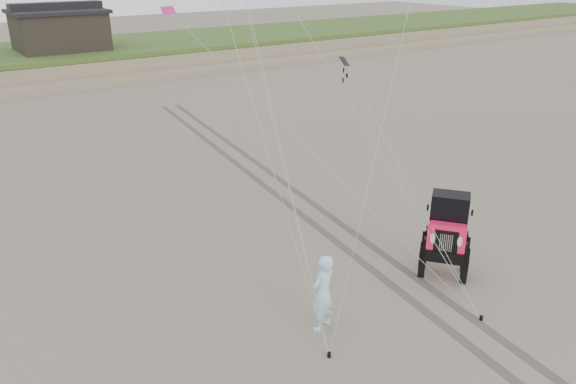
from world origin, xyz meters
name	(u,v)px	position (x,y,z in m)	size (l,w,h in m)	color
ground	(413,319)	(0.00, 0.00, 0.00)	(160.00, 160.00, 0.00)	#6B6054
dune_ridge	(35,64)	(0.00, 37.50, 0.82)	(160.00, 14.25, 1.73)	#7A6B54
cabin	(59,28)	(2.00, 37.00, 3.24)	(6.40, 5.40, 3.35)	black
jeep	(446,244)	(2.16, 0.96, 0.92)	(2.12, 4.91, 1.83)	#FF1A4F
man	(323,293)	(-1.97, 0.97, 0.94)	(0.69, 0.45, 1.88)	#9AD9EE
stake_main	(329,355)	(-2.49, 0.07, 0.06)	(0.08, 0.08, 0.12)	black
stake_aux	(481,318)	(1.28, -0.97, 0.06)	(0.08, 0.08, 0.12)	black
tire_tracks	(287,194)	(2.00, 8.00, 0.00)	(5.22, 29.74, 0.01)	#4C443D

